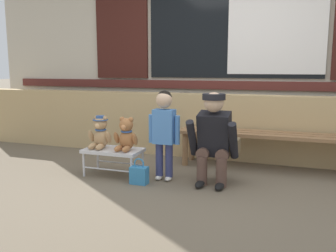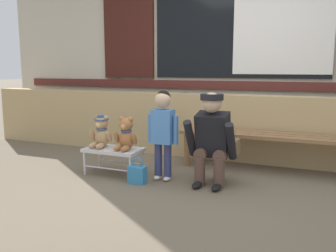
% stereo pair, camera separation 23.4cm
% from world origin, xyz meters
% --- Properties ---
extents(ground_plane, '(60.00, 60.00, 0.00)m').
position_xyz_m(ground_plane, '(0.00, 0.00, 0.00)').
color(ground_plane, brown).
extents(brick_low_wall, '(7.64, 0.25, 0.85)m').
position_xyz_m(brick_low_wall, '(0.00, 1.43, 0.42)').
color(brick_low_wall, tan).
rests_on(brick_low_wall, ground).
extents(shop_facade, '(7.79, 0.26, 3.59)m').
position_xyz_m(shop_facade, '(0.00, 1.94, 1.80)').
color(shop_facade, beige).
rests_on(shop_facade, ground).
extents(wooden_bench_long, '(2.10, 0.40, 0.44)m').
position_xyz_m(wooden_bench_long, '(0.58, 1.06, 0.37)').
color(wooden_bench_long, '#8E6642').
rests_on(wooden_bench_long, ground).
extents(small_display_bench, '(0.64, 0.36, 0.30)m').
position_xyz_m(small_display_bench, '(-1.02, 0.25, 0.27)').
color(small_display_bench, silver).
rests_on(small_display_bench, ground).
extents(teddy_bear_with_hat, '(0.28, 0.27, 0.36)m').
position_xyz_m(teddy_bear_with_hat, '(-1.18, 0.25, 0.47)').
color(teddy_bear_with_hat, tan).
rests_on(teddy_bear_with_hat, small_display_bench).
extents(teddy_bear_plain, '(0.28, 0.26, 0.36)m').
position_xyz_m(teddy_bear_plain, '(-0.86, 0.25, 0.46)').
color(teddy_bear_plain, '#A86B3D').
rests_on(teddy_bear_plain, small_display_bench).
extents(child_standing, '(0.35, 0.18, 0.96)m').
position_xyz_m(child_standing, '(-0.43, 0.28, 0.59)').
color(child_standing, navy).
rests_on(child_standing, ground).
extents(adult_crouching, '(0.50, 0.49, 0.95)m').
position_xyz_m(adult_crouching, '(0.10, 0.33, 0.48)').
color(adult_crouching, brown).
rests_on(adult_crouching, ground).
extents(handbag_on_ground, '(0.18, 0.11, 0.27)m').
position_xyz_m(handbag_on_ground, '(-0.63, 0.06, 0.10)').
color(handbag_on_ground, teal).
rests_on(handbag_on_ground, ground).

